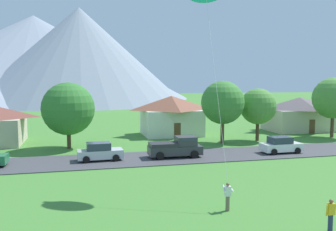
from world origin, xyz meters
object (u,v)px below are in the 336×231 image
object	(u,v)px
house_left_center	(171,115)
parked_car_white_mid_west	(281,145)
tree_right_of_center	(68,109)
tree_center	(333,98)
tree_near_right	(258,107)
parked_car_silver_west_end	(100,152)
house_leftmost	(299,113)
pickup_truck_charcoal_west_side	(176,147)
tree_near_left	(223,103)
watcher_person	(331,215)

from	to	relation	value
house_left_center	parked_car_white_mid_west	world-z (taller)	house_left_center
tree_right_of_center	tree_center	bearing A→B (deg)	-0.11
tree_near_right	parked_car_silver_west_end	bearing A→B (deg)	-160.53
tree_center	tree_near_right	size ratio (longest dim) A/B	1.21
house_leftmost	pickup_truck_charcoal_west_side	size ratio (longest dim) A/B	1.95
house_left_center	house_leftmost	bearing A→B (deg)	-1.14
tree_near_left	tree_near_right	size ratio (longest dim) A/B	1.14
parked_car_white_mid_west	watcher_person	bearing A→B (deg)	-114.09
house_left_center	tree_near_right	world-z (taller)	tree_near_right
house_leftmost	tree_near_right	world-z (taller)	tree_near_right
house_left_center	tree_center	distance (m)	21.62
parked_car_silver_west_end	pickup_truck_charcoal_west_side	world-z (taller)	pickup_truck_charcoal_west_side
tree_near_left	tree_right_of_center	distance (m)	17.92
house_left_center	tree_right_of_center	distance (m)	15.52
pickup_truck_charcoal_west_side	house_leftmost	bearing A→B (deg)	31.85
house_left_center	tree_near_left	xyz separation A→B (m)	(4.26, -8.08, 2.10)
pickup_truck_charcoal_west_side	watcher_person	distance (m)	19.14
house_left_center	parked_car_silver_west_end	distance (m)	18.09
house_leftmost	tree_center	world-z (taller)	tree_center
house_leftmost	tree_near_right	distance (m)	12.79
house_left_center	parked_car_silver_west_end	size ratio (longest dim) A/B	1.97
tree_near_right	tree_center	bearing A→B (deg)	0.60
parked_car_white_mid_west	watcher_person	distance (m)	20.06
watcher_person	house_leftmost	bearing A→B (deg)	58.73
house_leftmost	parked_car_white_mid_west	bearing A→B (deg)	-128.78
house_leftmost	tree_near_left	bearing A→B (deg)	-153.70
parked_car_silver_west_end	tree_center	bearing A→B (deg)	13.06
house_leftmost	tree_near_right	size ratio (longest dim) A/B	1.55
pickup_truck_charcoal_west_side	tree_near_right	bearing A→B (deg)	30.26
parked_car_white_mid_west	tree_near_right	bearing A→B (deg)	79.52
house_left_center	parked_car_silver_west_end	bearing A→B (deg)	-126.45
parked_car_white_mid_west	parked_car_silver_west_end	bearing A→B (deg)	177.27
tree_right_of_center	pickup_truck_charcoal_west_side	distance (m)	13.22
tree_center	tree_near_right	distance (m)	10.99
pickup_truck_charcoal_west_side	watcher_person	size ratio (longest dim) A/B	3.12
tree_right_of_center	tree_near_right	bearing A→B (deg)	-0.46
house_leftmost	parked_car_silver_west_end	distance (m)	33.62
tree_near_left	tree_near_right	distance (m)	5.07
tree_near_right	house_left_center	bearing A→B (deg)	141.30
tree_right_of_center	tree_near_right	size ratio (longest dim) A/B	1.12
parked_car_silver_west_end	watcher_person	xyz separation A→B (m)	(10.28, -19.20, 0.01)
pickup_truck_charcoal_west_side	watcher_person	bearing A→B (deg)	-81.32
tree_near_right	watcher_person	bearing A→B (deg)	-110.20
tree_center	tree_near_right	world-z (taller)	tree_center
house_left_center	tree_near_right	distance (m)	11.96
tree_center	parked_car_white_mid_west	size ratio (longest dim) A/B	1.88
tree_right_of_center	watcher_person	xyz separation A→B (m)	(13.23, -26.43, -3.57)
parked_car_white_mid_west	house_left_center	bearing A→B (deg)	116.92
tree_center	house_leftmost	bearing A→B (deg)	93.33
parked_car_silver_west_end	house_left_center	bearing A→B (deg)	53.55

